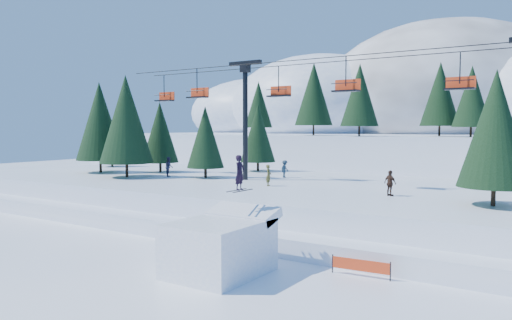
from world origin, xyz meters
The scene contains 10 objects.
ground centered at (0.00, 0.00, 0.00)m, with size 160.00×160.00×0.00m, color white.
mid_shelf centered at (0.00, 18.00, 1.25)m, with size 70.00×22.00×2.50m, color white.
berm centered at (0.00, 8.00, 0.55)m, with size 70.00×6.00×1.10m, color white.
mountain_ridge centered at (-5.09, 73.35, 9.64)m, with size 119.00×60.55×26.46m.
jump_kicker centered at (1.07, 1.14, 1.40)m, with size 3.80×5.18×5.67m.
chairlift centered at (0.70, 18.05, 9.32)m, with size 46.00×3.21×10.28m.
conifer_stand centered at (1.06, 18.13, 7.12)m, with size 62.07×16.86×9.93m.
distant_skiers centered at (-7.49, 17.47, 3.36)m, with size 22.66×7.79×1.83m.
banner_near centered at (6.94, 4.30, 0.54)m, with size 2.85×0.26×0.90m.
banner_far centered at (8.74, 6.44, 0.54)m, with size 2.64×1.15×0.90m.
Camera 1 is at (15.44, -17.80, 7.04)m, focal length 35.00 mm.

